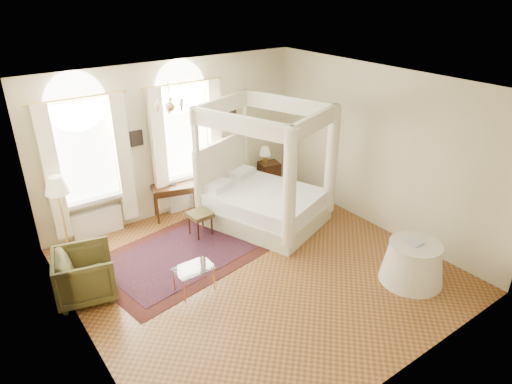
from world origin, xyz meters
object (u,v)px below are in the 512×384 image
(coffee_table, at_px, (194,270))
(writing_desk, at_px, (175,189))
(nightstand, at_px, (269,175))
(side_table, at_px, (413,262))
(stool, at_px, (200,216))
(floor_lamp, at_px, (57,189))
(canopy_bed, at_px, (265,197))
(armchair, at_px, (85,274))

(coffee_table, bearing_deg, writing_desk, 68.89)
(nightstand, relative_size, side_table, 0.61)
(writing_desk, xyz_separation_m, stool, (0.02, -1.00, -0.22))
(writing_desk, distance_m, floor_lamp, 2.52)
(side_table, bearing_deg, writing_desk, 115.97)
(writing_desk, bearing_deg, canopy_bed, -43.19)
(canopy_bed, bearing_deg, nightstand, 49.62)
(stool, height_order, armchair, armchair)
(armchair, bearing_deg, nightstand, -58.16)
(canopy_bed, height_order, coffee_table, canopy_bed)
(nightstand, distance_m, floor_lamp, 5.07)
(canopy_bed, height_order, floor_lamp, canopy_bed)
(stool, distance_m, floor_lamp, 2.70)
(nightstand, xyz_separation_m, armchair, (-5.03, -1.63, 0.09))
(nightstand, distance_m, stool, 2.73)
(canopy_bed, height_order, nightstand, canopy_bed)
(nightstand, bearing_deg, floor_lamp, -176.60)
(writing_desk, bearing_deg, stool, -88.84)
(nightstand, relative_size, floor_lamp, 0.40)
(stool, bearing_deg, side_table, -58.16)
(stool, xyz_separation_m, coffee_table, (-1.00, -1.53, -0.02))
(canopy_bed, relative_size, floor_lamp, 1.71)
(stool, height_order, side_table, side_table)
(canopy_bed, xyz_separation_m, writing_desk, (-1.42, 1.33, 0.07))
(floor_lamp, xyz_separation_m, side_table, (4.58, -4.21, -1.05))
(writing_desk, bearing_deg, side_table, -64.03)
(writing_desk, distance_m, side_table, 5.02)
(nightstand, bearing_deg, armchair, -162.04)
(floor_lamp, relative_size, side_table, 1.54)
(armchair, bearing_deg, writing_desk, -42.73)
(stool, distance_m, side_table, 4.12)
(canopy_bed, height_order, stool, canopy_bed)
(canopy_bed, xyz_separation_m, armchair, (-3.89, -0.30, -0.16))
(nightstand, xyz_separation_m, stool, (-2.53, -1.00, 0.09))
(nightstand, distance_m, writing_desk, 2.57)
(nightstand, bearing_deg, coffee_table, -144.34)
(stool, distance_m, coffee_table, 1.83)
(writing_desk, height_order, floor_lamp, floor_lamp)
(side_table, bearing_deg, canopy_bed, 103.72)
(side_table, bearing_deg, floor_lamp, 137.39)
(nightstand, relative_size, armchair, 0.71)
(canopy_bed, bearing_deg, armchair, -175.65)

